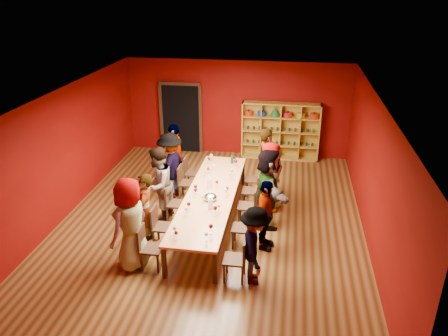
{
  "coord_description": "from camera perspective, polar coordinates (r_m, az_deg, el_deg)",
  "views": [
    {
      "loc": [
        1.72,
        -8.74,
        5.3
      ],
      "look_at": [
        0.21,
        0.6,
        1.15
      ],
      "focal_mm": 35.0,
      "sensor_mm": 36.0,
      "label": 1
    }
  ],
  "objects": [
    {
      "name": "wine_glass_15",
      "position": [
        10.62,
        0.75,
        -0.87
      ],
      "size": [
        0.08,
        0.08,
        0.19
      ],
      "color": "white",
      "rests_on": "tasting_table"
    },
    {
      "name": "doorway",
      "position": [
        14.26,
        -5.58,
        6.53
      ],
      "size": [
        1.4,
        0.17,
        2.3
      ],
      "color": "black",
      "rests_on": "ground"
    },
    {
      "name": "wine_glass_1",
      "position": [
        10.77,
        -2.49,
        -0.48
      ],
      "size": [
        0.08,
        0.08,
        0.21
      ],
      "color": "white",
      "rests_on": "tasting_table"
    },
    {
      "name": "wine_glass_9",
      "position": [
        9.84,
        -3.72,
        -2.93
      ],
      "size": [
        0.08,
        0.08,
        0.21
      ],
      "color": "white",
      "rests_on": "tasting_table"
    },
    {
      "name": "chair_person_left_4",
      "position": [
        11.83,
        -4.49,
        -0.36
      ],
      "size": [
        0.42,
        0.42,
        0.89
      ],
      "color": "black",
      "rests_on": "ground"
    },
    {
      "name": "wine_glass_11",
      "position": [
        9.07,
        -1.17,
        -5.3
      ],
      "size": [
        0.09,
        0.09,
        0.22
      ],
      "color": "white",
      "rests_on": "tasting_table"
    },
    {
      "name": "person_left_3",
      "position": [
        11.21,
        -7.02,
        0.24
      ],
      "size": [
        0.68,
        1.21,
        1.76
      ],
      "primitive_type": "imported",
      "rotation": [
        0.0,
        0.0,
        -1.77
      ],
      "color": "#5B8CBD",
      "rests_on": "ground"
    },
    {
      "name": "person_left_2",
      "position": [
        10.21,
        -8.6,
        -2.15
      ],
      "size": [
        0.6,
        0.93,
        1.8
      ],
      "primitive_type": "imported",
      "rotation": [
        0.0,
        0.0,
        -1.72
      ],
      "color": "silver",
      "rests_on": "ground"
    },
    {
      "name": "person_right_2",
      "position": [
        9.9,
        5.78,
        -2.62
      ],
      "size": [
        0.98,
        1.81,
        1.87
      ],
      "primitive_type": "imported",
      "rotation": [
        0.0,
        0.0,
        1.87
      ],
      "color": "#5786B3",
      "rests_on": "ground"
    },
    {
      "name": "wine_glass_21",
      "position": [
        11.1,
        -1.39,
        0.23
      ],
      "size": [
        0.08,
        0.08,
        0.19
      ],
      "color": "white",
      "rests_on": "tasting_table"
    },
    {
      "name": "person_left_1",
      "position": [
        9.35,
        -10.24,
        -5.39
      ],
      "size": [
        0.51,
        0.65,
        1.63
      ],
      "primitive_type": "imported",
      "rotation": [
        0.0,
        0.0,
        -1.44
      ],
      "color": "#121633",
      "rests_on": "ground"
    },
    {
      "name": "carafe_a",
      "position": [
        10.23,
        -1.9,
        -1.98
      ],
      "size": [
        0.12,
        0.12,
        0.27
      ],
      "color": "white",
      "rests_on": "tasting_table"
    },
    {
      "name": "shelving_unit",
      "position": [
        13.76,
        7.38,
        5.19
      ],
      "size": [
        2.4,
        0.4,
        1.8
      ],
      "color": "#B38B28",
      "rests_on": "ground"
    },
    {
      "name": "wine_glass_12",
      "position": [
        8.47,
        -6.44,
        -7.86
      ],
      "size": [
        0.08,
        0.08,
        0.2
      ],
      "color": "white",
      "rests_on": "tasting_table"
    },
    {
      "name": "chair_person_right_2",
      "position": [
        10.12,
        3.49,
        -4.71
      ],
      "size": [
        0.42,
        0.42,
        0.89
      ],
      "color": "black",
      "rests_on": "ground"
    },
    {
      "name": "wine_glass_7",
      "position": [
        9.94,
        0.43,
        -2.7
      ],
      "size": [
        0.08,
        0.08,
        0.19
      ],
      "color": "white",
      "rests_on": "tasting_table"
    },
    {
      "name": "chair_person_left_2",
      "position": [
        10.3,
        -6.75,
        -4.31
      ],
      "size": [
        0.42,
        0.42,
        0.89
      ],
      "color": "black",
      "rests_on": "ground"
    },
    {
      "name": "wine_glass_0",
      "position": [
        9.2,
        -0.72,
        -5.01
      ],
      "size": [
        0.08,
        0.08,
        0.19
      ],
      "color": "white",
      "rests_on": "tasting_table"
    },
    {
      "name": "person_right_3",
      "position": [
        10.64,
        6.11,
        -1.09
      ],
      "size": [
        0.61,
        0.92,
        1.74
      ],
      "primitive_type": "imported",
      "rotation": [
        0.0,
        0.0,
        1.39
      ],
      "color": "#D18C9A",
      "rests_on": "ground"
    },
    {
      "name": "wine_glass_17",
      "position": [
        9.58,
        -2.76,
        -3.81
      ],
      "size": [
        0.08,
        0.08,
        0.19
      ],
      "color": "white",
      "rests_on": "tasting_table"
    },
    {
      "name": "chair_person_right_4",
      "position": [
        11.44,
        4.25,
        -1.23
      ],
      "size": [
        0.42,
        0.42,
        0.89
      ],
      "color": "black",
      "rests_on": "ground"
    },
    {
      "name": "carafe_b",
      "position": [
        9.33,
        -1.79,
        -4.68
      ],
      "size": [
        0.13,
        0.13,
        0.27
      ],
      "color": "white",
      "rests_on": "tasting_table"
    },
    {
      "name": "wine_glass_2",
      "position": [
        11.56,
        -1.96,
        1.19
      ],
      "size": [
        0.07,
        0.07,
        0.19
      ],
      "color": "white",
      "rests_on": "tasting_table"
    },
    {
      "name": "chair_person_left_0",
      "position": [
        8.78,
        -10.0,
        -9.91
      ],
      "size": [
        0.42,
        0.42,
        0.89
      ],
      "color": "black",
      "rests_on": "ground"
    },
    {
      "name": "chair_person_left_3",
      "position": [
        11.28,
        -5.23,
        -1.65
      ],
      "size": [
        0.42,
        0.42,
        0.89
      ],
      "color": "black",
      "rests_on": "ground"
    },
    {
      "name": "spittoon_bowl",
      "position": [
        9.7,
        -1.8,
        -3.84
      ],
      "size": [
        0.31,
        0.31,
        0.17
      ],
      "primitive_type": "ellipsoid",
      "color": "silver",
      "rests_on": "tasting_table"
    },
    {
      "name": "chair_person_right_3",
      "position": [
        10.83,
        3.92,
        -2.74
      ],
      "size": [
        0.42,
        0.42,
        0.89
      ],
      "color": "black",
      "rests_on": "ground"
    },
    {
      "name": "wine_glass_19",
      "position": [
        9.27,
        -4.63,
        -4.75
      ],
      "size": [
        0.08,
        0.08,
        0.21
      ],
      "color": "white",
      "rests_on": "tasting_table"
    },
    {
      "name": "wine_glass_10",
      "position": [
        9.8,
        0.19,
        -2.99
      ],
      "size": [
        0.09,
        0.09,
        0.21
      ],
      "color": "white",
      "rests_on": "tasting_table"
    },
    {
      "name": "wine_glass_5",
      "position": [
        10.24,
        -0.95,
        -1.88
      ],
      "size": [
        0.07,
        0.07,
        0.19
      ],
      "color": "white",
      "rests_on": "tasting_table"
    },
    {
      "name": "person_left_4",
      "position": [
        11.77,
        -6.39,
        1.56
      ],
      "size": [
        0.61,
        1.11,
        1.8
      ],
      "primitive_type": "imported",
      "rotation": [
        0.0,
        0.0,
        -1.44
      ],
      "color": "#5075A6",
      "rests_on": "ground"
    },
    {
      "name": "wine_glass_18",
      "position": [
        8.26,
        -2.34,
        -8.69
      ],
      "size": [
        0.07,
        0.07,
        0.18
      ],
      "color": "white",
      "rests_on": "tasting_table"
    },
    {
      "name": "chair_person_right_0",
      "position": [
        8.34,
        1.95,
        -11.55
      ],
      "size": [
        0.42,
        0.42,
        0.89
      ],
      "color": "black",
      "rests_on": "ground"
    },
    {
      "name": "wine_glass_8",
      "position": [
        10.02,
        -3.74,
        -2.47
      ],
      "size": [
        0.08,
        0.08,
        0.2
      ],
      "color": "white",
      "rests_on": "tasting_table"
    },
    {
      "name": "chair_person_right_1",
      "position": [
        9.28,
        2.86,
        -7.54
      ],
      "size": [
        0.42,
        0.42,
        0.89
      ],
      "color": "black",
      "rests_on": "ground"
    },
    {
      "name": "wine_glass_13",
      "position": [
        11.63,
        1.4,
        1.33
      ],
      "size": [
        0.07,
        0.07,
        0.18
      ],
      "color": "white",
      "rests_on": "tasting_table"
    },
    {
      "name": "wine_glass_22",
      "position": [
        8.45,
        -1.73,
        -7.67
      ],
      "size": [
        0.09,
        0.09,
        0.21
      ],
      "color": "white",
      "rests_on": "tasting_table"
    },
    {
      "name": "room_shell",
      "position": [
        9.69,
        -1.81,
        0.56
      ],
      "size": [
        7.1,
        9.1,
        3.04
      ],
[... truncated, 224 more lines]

